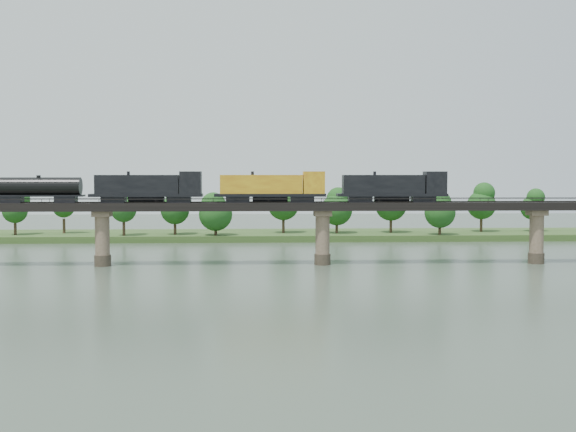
{
  "coord_description": "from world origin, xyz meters",
  "views": [
    {
      "loc": [
        -12.54,
        -101.37,
        16.66
      ],
      "look_at": [
        -6.34,
        30.0,
        9.0
      ],
      "focal_mm": 45.0,
      "sensor_mm": 36.0,
      "label": 1
    }
  ],
  "objects": [
    {
      "name": "freight_train",
      "position": [
        -16.89,
        30.0,
        14.2
      ],
      "size": [
        82.03,
        3.2,
        5.65
      ],
      "color": "black",
      "rests_on": "bridge"
    },
    {
      "name": "far_bank",
      "position": [
        0.0,
        85.0,
        0.8
      ],
      "size": [
        300.0,
        24.0,
        1.6
      ],
      "primitive_type": "cube",
      "color": "#2F4D1E",
      "rests_on": "ground"
    },
    {
      "name": "ground",
      "position": [
        0.0,
        0.0,
        0.0
      ],
      "size": [
        400.0,
        400.0,
        0.0
      ],
      "primitive_type": "plane",
      "color": "#364536",
      "rests_on": "ground"
    },
    {
      "name": "bridge_superstructure",
      "position": [
        0.0,
        30.0,
        11.79
      ],
      "size": [
        220.0,
        4.9,
        0.75
      ],
      "color": "black",
      "rests_on": "bridge"
    },
    {
      "name": "bridge",
      "position": [
        0.0,
        30.0,
        5.46
      ],
      "size": [
        236.0,
        30.0,
        11.5
      ],
      "color": "#473A2D",
      "rests_on": "ground"
    },
    {
      "name": "far_treeline",
      "position": [
        -8.21,
        80.52,
        8.83
      ],
      "size": [
        289.06,
        17.54,
        13.6
      ],
      "color": "#382619",
      "rests_on": "far_bank"
    }
  ]
}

